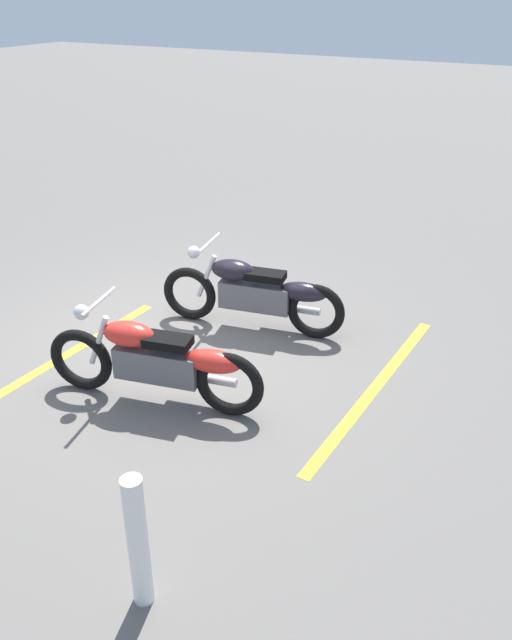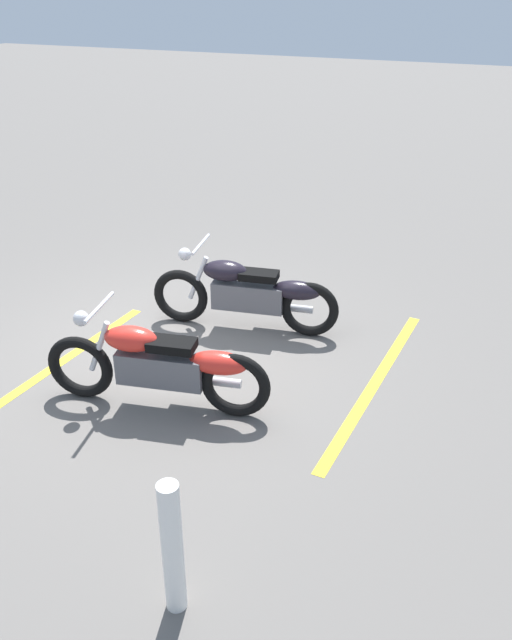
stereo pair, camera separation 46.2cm
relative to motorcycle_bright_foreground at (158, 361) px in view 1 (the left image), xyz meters
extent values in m
plane|color=#66605B|center=(-0.57, 0.88, -0.46)|extent=(60.00, 60.00, 0.00)
torus|color=black|center=(-0.82, -0.18, -0.13)|extent=(0.68, 0.25, 0.67)
torus|color=black|center=(0.71, 0.15, -0.13)|extent=(0.68, 0.25, 0.67)
cube|color=#59595E|center=(-0.01, 0.00, -0.04)|extent=(0.87, 0.39, 0.32)
ellipsoid|color=red|center=(-0.27, -0.06, 0.26)|extent=(0.57, 0.38, 0.24)
ellipsoid|color=red|center=(0.55, 0.11, 0.10)|extent=(0.60, 0.35, 0.22)
cube|color=black|center=(0.12, 0.02, 0.24)|extent=(0.48, 0.33, 0.09)
cylinder|color=silver|center=(-0.59, -0.13, 0.13)|extent=(0.27, 0.11, 0.56)
cylinder|color=silver|center=(-0.54, -0.12, 0.56)|extent=(0.16, 0.61, 0.04)
sphere|color=silver|center=(-0.74, -0.16, 0.42)|extent=(0.15, 0.15, 0.15)
cylinder|color=silver|center=(0.35, 0.22, -0.20)|extent=(0.70, 0.23, 0.09)
torus|color=black|center=(-0.73, 1.62, -0.13)|extent=(0.68, 0.23, 0.67)
torus|color=black|center=(0.81, 1.91, -0.13)|extent=(0.68, 0.23, 0.67)
cube|color=#59595E|center=(0.09, 1.78, -0.04)|extent=(0.87, 0.37, 0.32)
ellipsoid|color=black|center=(-0.17, 1.73, 0.26)|extent=(0.56, 0.37, 0.24)
ellipsoid|color=black|center=(0.65, 1.88, 0.10)|extent=(0.59, 0.34, 0.22)
cube|color=black|center=(0.22, 1.80, 0.24)|extent=(0.48, 0.32, 0.09)
cylinder|color=silver|center=(-0.50, 1.67, 0.13)|extent=(0.27, 0.11, 0.56)
cylinder|color=silver|center=(-0.45, 1.68, 0.56)|extent=(0.15, 0.62, 0.04)
sphere|color=silver|center=(-0.65, 1.64, 0.42)|extent=(0.15, 0.15, 0.15)
cylinder|color=silver|center=(0.46, 1.99, -0.20)|extent=(0.70, 0.22, 0.09)
cylinder|color=white|center=(1.27, -1.94, 0.06)|extent=(0.14, 0.14, 1.04)
cube|color=yellow|center=(-1.46, 0.03, -0.46)|extent=(0.27, 3.20, 0.01)
cube|color=yellow|center=(1.78, 1.24, -0.46)|extent=(0.27, 3.20, 0.01)
camera|label=1|loc=(3.36, -4.22, 3.23)|focal=36.50mm
camera|label=2|loc=(2.94, -4.42, 3.23)|focal=36.50mm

